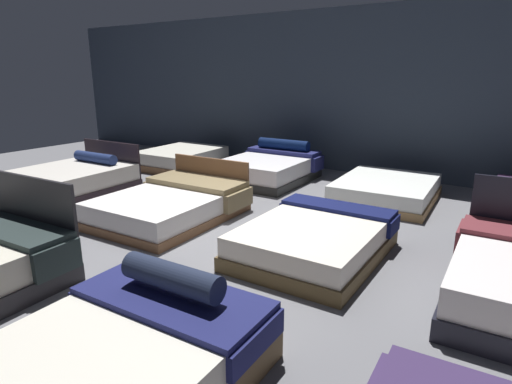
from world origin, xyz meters
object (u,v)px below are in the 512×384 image
(bed_5, at_px, (172,204))
(bed_8, at_px, (182,158))
(bed_4, at_px, (68,182))
(bed_6, at_px, (314,240))
(bed_10, at_px, (386,190))
(bed_2, at_px, (109,369))
(bed_9, at_px, (269,168))

(bed_5, height_order, bed_8, bed_5)
(bed_4, bearing_deg, bed_8, 87.89)
(bed_6, height_order, bed_10, bed_6)
(bed_2, xyz_separation_m, bed_10, (0.08, 5.80, -0.06))
(bed_5, relative_size, bed_8, 1.12)
(bed_2, distance_m, bed_5, 3.85)
(bed_6, bearing_deg, bed_8, 148.21)
(bed_8, height_order, bed_10, bed_8)
(bed_6, bearing_deg, bed_4, 179.59)
(bed_4, height_order, bed_6, bed_4)
(bed_4, bearing_deg, bed_9, 48.77)
(bed_4, relative_size, bed_9, 1.10)
(bed_4, height_order, bed_10, bed_4)
(bed_2, xyz_separation_m, bed_9, (-2.39, 5.87, 0.02))
(bed_4, xyz_separation_m, bed_10, (4.91, 2.91, -0.08))
(bed_4, xyz_separation_m, bed_9, (2.44, 2.98, 0.00))
(bed_5, distance_m, bed_10, 3.69)
(bed_10, bearing_deg, bed_6, -93.19)
(bed_10, bearing_deg, bed_4, -152.70)
(bed_5, bearing_deg, bed_6, -4.44)
(bed_4, distance_m, bed_8, 2.98)
(bed_5, bearing_deg, bed_9, 88.26)
(bed_4, xyz_separation_m, bed_5, (2.46, 0.15, -0.04))
(bed_6, xyz_separation_m, bed_10, (-0.01, 2.86, -0.03))
(bed_9, bearing_deg, bed_5, -91.15)
(bed_9, bearing_deg, bed_4, -130.81)
(bed_10, bearing_deg, bed_8, 175.88)
(bed_4, xyz_separation_m, bed_8, (0.01, 2.98, -0.05))
(bed_2, distance_m, bed_6, 2.94)
(bed_5, bearing_deg, bed_10, 46.27)
(bed_5, relative_size, bed_10, 1.07)
(bed_8, relative_size, bed_10, 0.95)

